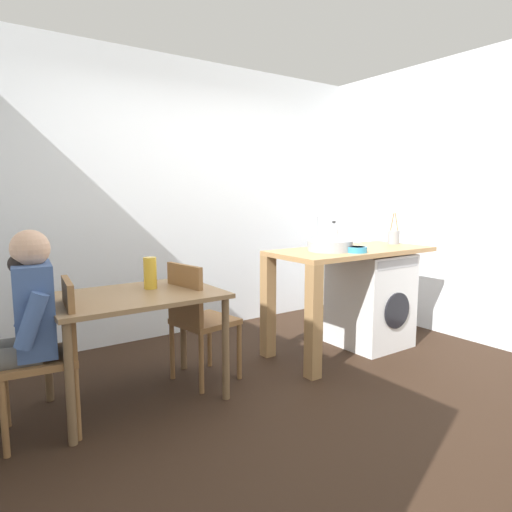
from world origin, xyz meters
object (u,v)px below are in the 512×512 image
object	(u,v)px
vase	(150,273)
seated_person	(18,324)
washing_machine	(370,299)
mixing_bowl	(357,249)
chair_opposite	(197,316)
chair_person_seat	(51,348)
dining_table	(135,308)
utensil_crock	(394,237)
bottle_tall_green	(334,235)

from	to	relation	value
vase	seated_person	bearing A→B (deg)	-167.50
vase	washing_machine	bearing A→B (deg)	-5.99
mixing_bowl	vase	bearing A→B (deg)	165.76
chair_opposite	washing_machine	world-z (taller)	chair_opposite
seated_person	vase	world-z (taller)	seated_person
chair_person_seat	vase	xyz separation A→B (m)	(0.70, 0.21, 0.34)
chair_person_seat	mixing_bowl	size ratio (longest dim) A/B	5.18
dining_table	washing_machine	xyz separation A→B (m)	(2.19, -0.11, -0.21)
chair_person_seat	dining_table	bearing A→B (deg)	-71.96
chair_opposite	washing_machine	distance (m)	1.72
mixing_bowl	vase	world-z (taller)	mixing_bowl
dining_table	washing_machine	distance (m)	2.20
chair_opposite	washing_machine	xyz separation A→B (m)	(1.71, -0.15, -0.08)
washing_machine	mixing_bowl	size ratio (longest dim) A/B	4.95
washing_machine	chair_opposite	bearing A→B (deg)	174.95
mixing_bowl	utensil_crock	xyz separation A→B (m)	(0.79, 0.25, 0.04)
dining_table	bottle_tall_green	size ratio (longest dim) A/B	4.63
dining_table	seated_person	xyz separation A→B (m)	(-0.71, -0.09, 0.03)
washing_machine	bottle_tall_green	xyz separation A→B (m)	(-0.31, 0.18, 0.60)
chair_person_seat	seated_person	bearing A→B (deg)	90.00
chair_person_seat	washing_machine	bearing A→B (deg)	-83.34
utensil_crock	vase	bearing A→B (deg)	176.16
chair_person_seat	utensil_crock	distance (m)	3.14
seated_person	bottle_tall_green	xyz separation A→B (m)	(2.59, 0.16, 0.36)
dining_table	mixing_bowl	bearing A→B (deg)	-9.98
seated_person	vase	bearing A→B (deg)	-70.73
dining_table	chair_opposite	size ratio (longest dim) A/B	1.22
chair_opposite	washing_machine	bearing A→B (deg)	75.16
dining_table	utensil_crock	world-z (taller)	utensil_crock
chair_opposite	seated_person	size ratio (longest dim) A/B	0.75
chair_person_seat	chair_opposite	bearing A→B (deg)	-75.10
washing_machine	bottle_tall_green	bearing A→B (deg)	149.29
chair_person_seat	mixing_bowl	bearing A→B (deg)	-88.23
vase	mixing_bowl	bearing A→B (deg)	-14.24
dining_table	utensil_crock	size ratio (longest dim) A/B	3.67
chair_opposite	mixing_bowl	world-z (taller)	mixing_bowl
washing_machine	bottle_tall_green	distance (m)	0.70
chair_opposite	bottle_tall_green	xyz separation A→B (m)	(1.41, 0.03, 0.52)
bottle_tall_green	vase	size ratio (longest dim) A/B	1.07
seated_person	washing_machine	bearing A→B (deg)	-83.71
seated_person	chair_person_seat	bearing A→B (deg)	-90.00
mixing_bowl	chair_person_seat	bearing A→B (deg)	175.00
chair_person_seat	chair_opposite	xyz separation A→B (m)	(1.02, 0.15, 0.00)
seated_person	utensil_crock	bearing A→B (deg)	-82.74
chair_opposite	vase	distance (m)	0.48
seated_person	washing_machine	xyz separation A→B (m)	(2.90, -0.02, -0.24)
washing_machine	mixing_bowl	bearing A→B (deg)	-154.74
dining_table	bottle_tall_green	world-z (taller)	bottle_tall_green
seated_person	washing_machine	distance (m)	2.91
chair_opposite	mixing_bowl	size ratio (longest dim) A/B	5.18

